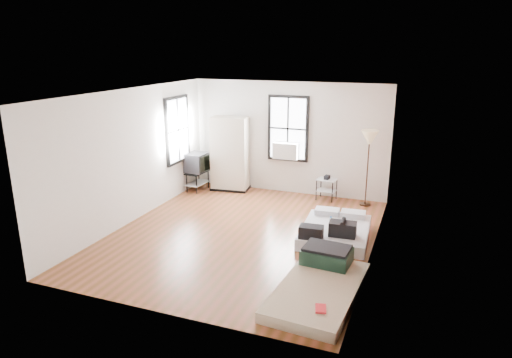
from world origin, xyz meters
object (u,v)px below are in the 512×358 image
at_px(mattress_main, 335,231).
at_px(tv_stand, 197,164).
at_px(side_table, 327,184).
at_px(floor_lamp, 369,141).
at_px(wardrobe, 230,154).
at_px(mattress_bare, 321,281).

bearing_deg(mattress_main, tv_stand, 151.80).
relative_size(side_table, floor_lamp, 0.34).
distance_m(floor_lamp, tv_stand, 4.34).
distance_m(wardrobe, floor_lamp, 3.53).
bearing_deg(side_table, floor_lamp, -4.21).
xyz_separation_m(side_table, floor_lamp, (0.95, -0.07, 1.12)).
relative_size(wardrobe, side_table, 3.11).
xyz_separation_m(mattress_main, tv_stand, (-3.96, 1.81, 0.55)).
bearing_deg(tv_stand, side_table, 11.92).
height_order(floor_lamp, tv_stand, floor_lamp).
xyz_separation_m(side_table, tv_stand, (-3.29, -0.44, 0.30)).
relative_size(mattress_main, side_table, 2.92).
distance_m(mattress_main, mattress_bare, 2.05).
distance_m(mattress_bare, floor_lamp, 4.45).
bearing_deg(floor_lamp, wardrobe, -180.00).
bearing_deg(floor_lamp, tv_stand, -175.08).
bearing_deg(wardrobe, mattress_bare, -58.00).
bearing_deg(mattress_main, wardrobe, 142.14).
xyz_separation_m(mattress_main, mattress_bare, (0.19, -2.05, -0.01)).
relative_size(mattress_main, floor_lamp, 1.00).
relative_size(mattress_bare, side_table, 3.58).
bearing_deg(wardrobe, mattress_main, -40.99).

